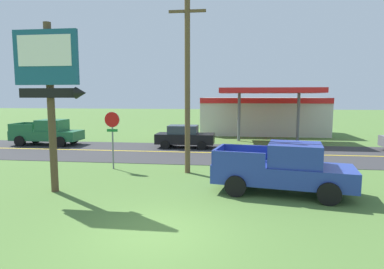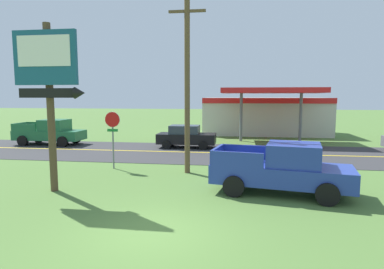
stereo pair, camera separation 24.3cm
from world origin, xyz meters
name	(u,v)px [view 1 (the left image)]	position (x,y,z in m)	size (l,w,h in m)	color
ground_plane	(154,234)	(0.00, 0.00, 0.00)	(180.00, 180.00, 0.00)	#4C7033
road_asphalt	(202,153)	(0.00, 13.00, 0.01)	(140.00, 8.00, 0.02)	#333335
road_centre_line	(202,152)	(0.00, 13.00, 0.02)	(126.00, 0.20, 0.01)	gold
motel_sign	(49,78)	(-4.79, 3.32, 4.39)	(2.77, 0.54, 6.46)	brown
stop_sign	(112,130)	(-4.05, 7.60, 2.03)	(0.80, 0.08, 2.95)	slate
utility_pole	(187,74)	(-0.12, 7.25, 4.78)	(1.94, 0.26, 8.95)	brown
gas_station	(262,114)	(4.93, 24.89, 1.94)	(12.00, 11.50, 4.40)	beige
pickup_blue_parked_on_lawn	(284,169)	(4.02, 4.34, 0.96)	(5.47, 2.93, 1.96)	#233893
pickup_green_on_road	(48,133)	(-12.09, 15.00, 0.96)	(5.20, 2.24, 1.96)	#1E6038
car_black_mid_lane	(185,136)	(-1.44, 15.00, 0.83)	(4.20, 2.00, 1.64)	black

